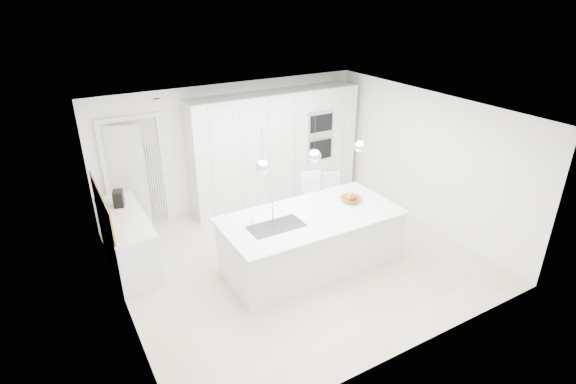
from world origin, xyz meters
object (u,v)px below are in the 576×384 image
island_base (312,242)px  fruit_bowl (351,199)px  bar_stool_right (334,200)px  bar_stool_left (315,204)px  espresso_machine (119,198)px

island_base → fruit_bowl: fruit_bowl is taller
island_base → bar_stool_right: (1.13, 0.98, 0.08)m
island_base → fruit_bowl: bearing=8.5°
fruit_bowl → bar_stool_left: bearing=104.7°
espresso_machine → bar_stool_right: (3.66, -0.91, -0.52)m
fruit_bowl → bar_stool_left: (-0.20, 0.78, -0.37)m
fruit_bowl → bar_stool_right: bar_stool_right is taller
bar_stool_left → fruit_bowl: bearing=-58.4°
fruit_bowl → espresso_machine: espresso_machine is taller
island_base → espresso_machine: espresso_machine is taller
bar_stool_right → island_base: bearing=-116.8°
island_base → bar_stool_left: size_ratio=2.45×
island_base → bar_stool_right: 1.50m
fruit_bowl → bar_stool_left: 0.89m
island_base → bar_stool_left: 1.11m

